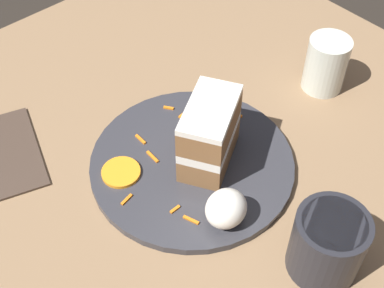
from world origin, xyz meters
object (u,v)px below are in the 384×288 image
object	(u,v)px
plate	(192,163)
cream_dollop	(226,209)
drinking_glass	(325,67)
cake_slice	(210,134)
coffee_mug	(328,243)
orange_garnish	(121,172)

from	to	relation	value
plate	cream_dollop	bearing A→B (deg)	-108.88
cream_dollop	drinking_glass	distance (m)	0.33
cake_slice	cream_dollop	world-z (taller)	cake_slice
plate	drinking_glass	bearing A→B (deg)	-3.02
cake_slice	coffee_mug	size ratio (longest dim) A/B	1.35
cake_slice	drinking_glass	xyz separation A→B (m)	(0.26, -0.00, -0.02)
plate	drinking_glass	distance (m)	0.28
plate	orange_garnish	world-z (taller)	orange_garnish
drinking_glass	orange_garnish	bearing A→B (deg)	170.09
plate	coffee_mug	size ratio (longest dim) A/B	3.18
cake_slice	coffee_mug	xyz separation A→B (m)	(-0.01, -0.21, -0.01)
orange_garnish	drinking_glass	size ratio (longest dim) A/B	0.60
orange_garnish	coffee_mug	bearing A→B (deg)	-69.39
cake_slice	coffee_mug	world-z (taller)	cake_slice
cake_slice	drinking_glass	world-z (taller)	cake_slice
plate	cream_dollop	distance (m)	0.12
plate	coffee_mug	distance (m)	0.23
plate	cake_slice	xyz separation A→B (m)	(0.02, -0.01, 0.06)
cake_slice	orange_garnish	world-z (taller)	cake_slice
drinking_glass	coffee_mug	distance (m)	0.34
cake_slice	drinking_glass	distance (m)	0.26
cake_slice	cream_dollop	size ratio (longest dim) A/B	2.21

